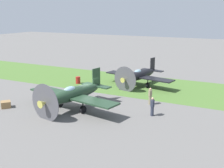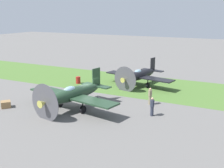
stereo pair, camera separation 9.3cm
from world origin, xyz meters
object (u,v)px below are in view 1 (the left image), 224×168
(ground_crew_mechanic, at_px, (150,96))
(fuel_drum, at_px, (78,80))
(airplane_wingman, at_px, (140,75))
(ground_crew_chief, at_px, (152,106))
(airplane_lead, at_px, (73,94))
(supply_crate, at_px, (6,104))

(ground_crew_mechanic, bearing_deg, fuel_drum, 58.48)
(airplane_wingman, bearing_deg, ground_crew_chief, 128.74)
(airplane_lead, height_order, airplane_wingman, airplane_lead)
(airplane_wingman, distance_m, fuel_drum, 8.09)
(fuel_drum, bearing_deg, supply_crate, 85.21)
(fuel_drum, bearing_deg, airplane_lead, 121.20)
(ground_crew_chief, bearing_deg, airplane_wingman, -179.78)
(airplane_lead, xyz_separation_m, fuel_drum, (5.26, -8.68, -1.07))
(fuel_drum, xyz_separation_m, supply_crate, (0.95, 11.35, -0.13))
(ground_crew_mechanic, xyz_separation_m, supply_crate, (12.29, 7.38, -0.59))
(airplane_lead, distance_m, supply_crate, 6.86)
(airplane_lead, relative_size, fuel_drum, 11.43)
(airplane_lead, height_order, ground_crew_mechanic, airplane_lead)
(airplane_wingman, distance_m, supply_crate, 16.39)
(supply_crate, bearing_deg, airplane_wingman, -121.54)
(ground_crew_chief, xyz_separation_m, fuel_drum, (12.62, -7.01, -0.46))
(fuel_drum, height_order, supply_crate, fuel_drum)
(airplane_wingman, xyz_separation_m, ground_crew_chief, (-5.01, 9.61, -0.49))
(airplane_lead, bearing_deg, ground_crew_chief, -157.37)
(ground_crew_chief, bearing_deg, supply_crate, -99.60)
(airplane_lead, xyz_separation_m, supply_crate, (6.21, 2.67, -1.20))
(airplane_wingman, distance_m, ground_crew_chief, 10.85)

